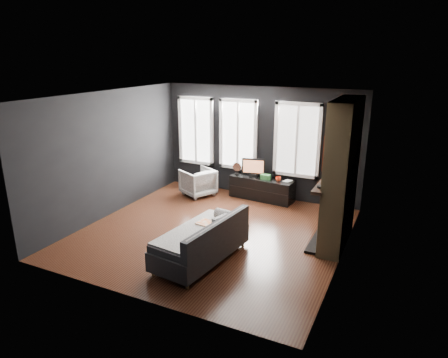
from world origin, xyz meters
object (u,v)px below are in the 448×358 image
at_px(armchair, 198,181).
at_px(monitor, 254,166).
at_px(mug, 278,178).
at_px(book, 285,176).
at_px(media_console, 262,188).
at_px(mantel_vase, 332,168).
at_px(sofa, 201,238).

bearing_deg(armchair, monitor, 135.93).
bearing_deg(mug, book, 34.24).
height_order(armchair, mug, armchair).
xyz_separation_m(monitor, book, (0.80, 0.01, -0.15)).
height_order(media_console, mantel_vase, mantel_vase).
bearing_deg(sofa, mug, 91.72).
distance_m(sofa, armchair, 3.34).
distance_m(sofa, mug, 3.27).
bearing_deg(book, sofa, -97.50).
relative_size(sofa, monitor, 3.21).
xyz_separation_m(sofa, monitor, (-0.36, 3.33, 0.40)).
xyz_separation_m(sofa, mantel_vase, (1.73, 2.13, 0.92)).
bearing_deg(mug, mantel_vase, -38.26).
bearing_deg(mug, sofa, -95.41).
relative_size(armchair, mantel_vase, 3.68).
height_order(sofa, monitor, monitor).
height_order(armchair, monitor, monitor).
bearing_deg(mug, media_console, 170.86).
xyz_separation_m(sofa, media_console, (-0.12, 3.32, -0.13)).
relative_size(book, mantel_vase, 1.06).
distance_m(monitor, mantel_vase, 2.46).
distance_m(sofa, mantel_vase, 2.89).
relative_size(media_console, book, 7.33).
xyz_separation_m(sofa, book, (0.44, 3.34, 0.25)).
bearing_deg(sofa, media_console, 99.22).
relative_size(sofa, book, 8.70).
bearing_deg(book, mug, -145.76).
height_order(monitor, mug, monitor).
distance_m(mug, book, 0.16).
bearing_deg(monitor, armchair, -172.63).
xyz_separation_m(mug, mantel_vase, (1.42, -1.12, 0.72)).
distance_m(armchair, mantel_vase, 3.62).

